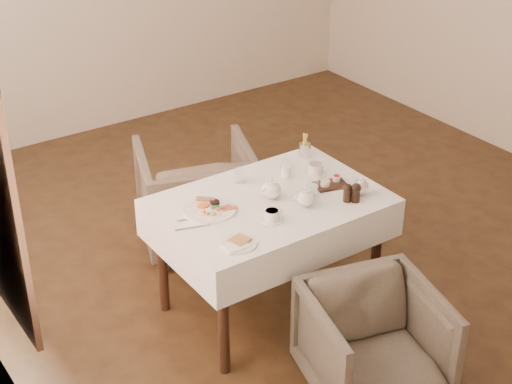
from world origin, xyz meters
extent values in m
plane|color=black|center=(0.00, 0.00, 0.00)|extent=(5.00, 5.00, 0.00)
cube|color=black|center=(-0.72, -0.58, 0.72)|extent=(1.20, 0.80, 0.04)
cube|color=white|center=(-0.72, -0.58, 0.64)|extent=(1.28, 0.88, 0.23)
cylinder|color=black|center=(-1.26, -0.24, 0.35)|extent=(0.06, 0.06, 0.70)
cylinder|color=black|center=(-0.18, -0.24, 0.35)|extent=(0.06, 0.06, 0.70)
cylinder|color=black|center=(-1.26, -0.92, 0.35)|extent=(0.06, 0.06, 0.70)
cylinder|color=black|center=(-0.18, -0.92, 0.35)|extent=(0.06, 0.06, 0.70)
imported|color=#493F36|center=(-0.69, -1.48, 0.31)|extent=(0.81, 0.82, 0.62)
imported|color=#493F36|center=(-0.67, 0.34, 0.35)|extent=(0.98, 0.99, 0.71)
cylinder|color=white|center=(-1.07, -0.49, 0.76)|extent=(0.30, 0.30, 0.01)
ellipsoid|color=#D05925|center=(-1.08, -0.44, 0.78)|extent=(0.07, 0.07, 0.03)
cylinder|color=brown|center=(-1.04, -0.40, 0.78)|extent=(0.09, 0.10, 0.03)
cylinder|color=black|center=(-1.01, -0.45, 0.77)|extent=(0.06, 0.06, 0.02)
cube|color=maroon|center=(-0.99, -0.54, 0.77)|extent=(0.10, 0.06, 0.01)
ellipsoid|color=#264C19|center=(-1.03, -0.49, 0.77)|extent=(0.06, 0.05, 0.02)
cylinder|color=white|center=(-1.12, -0.87, 0.76)|extent=(0.19, 0.19, 0.01)
cube|color=brown|center=(-1.11, -0.86, 0.77)|extent=(0.12, 0.11, 0.01)
cube|color=white|center=(-1.15, -0.89, 0.77)|extent=(0.13, 0.10, 0.02)
cylinder|color=white|center=(-0.48, -0.41, 0.79)|extent=(0.07, 0.07, 0.07)
cylinder|color=white|center=(-0.84, -0.77, 0.76)|extent=(0.13, 0.13, 0.01)
cylinder|color=white|center=(-0.84, -0.77, 0.79)|extent=(0.09, 0.09, 0.06)
cylinder|color=#A07C48|center=(-0.84, -0.77, 0.82)|extent=(0.07, 0.07, 0.00)
cylinder|color=white|center=(-0.31, -0.47, 0.76)|extent=(0.14, 0.14, 0.01)
cylinder|color=white|center=(-0.31, -0.47, 0.79)|extent=(0.11, 0.11, 0.06)
cylinder|color=#A07C48|center=(-0.31, -0.47, 0.82)|extent=(0.08, 0.08, 0.00)
cylinder|color=silver|center=(-0.74, -0.30, 0.80)|extent=(0.07, 0.07, 0.09)
cylinder|color=silver|center=(-0.48, -0.66, 0.81)|extent=(0.09, 0.09, 0.10)
cylinder|color=silver|center=(-0.42, -0.31, 0.80)|extent=(0.08, 0.08, 0.09)
cube|color=black|center=(-0.33, -0.64, 0.76)|extent=(0.21, 0.17, 0.02)
cylinder|color=white|center=(-0.37, -0.64, 0.79)|extent=(0.06, 0.06, 0.03)
cylinder|color=maroon|center=(-0.27, -0.63, 0.79)|extent=(0.05, 0.05, 0.03)
cylinder|color=silver|center=(-0.21, -0.24, 0.80)|extent=(0.07, 0.07, 0.09)
cube|color=silver|center=(-1.18, -0.51, 0.76)|extent=(0.20, 0.06, 0.00)
cube|color=silver|center=(-1.24, -0.59, 0.76)|extent=(0.19, 0.07, 0.00)
camera|label=1|loc=(-2.99, -3.74, 2.96)|focal=55.00mm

